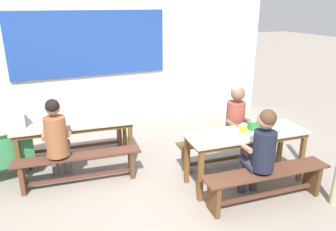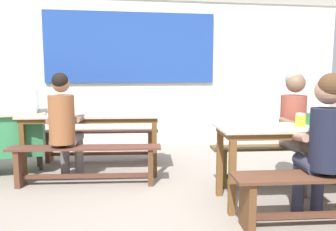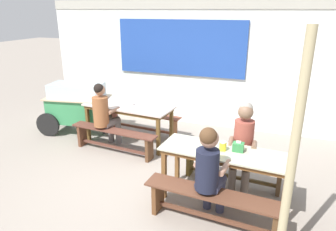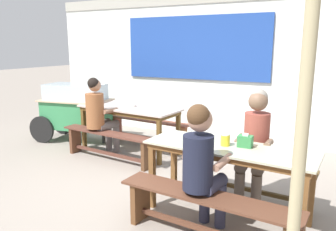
# 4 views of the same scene
# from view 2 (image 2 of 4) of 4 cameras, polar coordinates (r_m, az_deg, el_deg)

# --- Properties ---
(ground_plane) EXTENTS (40.00, 40.00, 0.00)m
(ground_plane) POSITION_cam_2_polar(r_m,az_deg,el_deg) (3.35, 1.03, -15.26)
(ground_plane) COLOR gray
(backdrop_wall) EXTENTS (7.11, 0.23, 2.76)m
(backdrop_wall) POSITION_cam_2_polar(r_m,az_deg,el_deg) (5.88, -3.62, 8.82)
(backdrop_wall) COLOR white
(backdrop_wall) RESTS_ON ground_plane
(dining_table_far) EXTENTS (1.82, 0.84, 0.78)m
(dining_table_far) POSITION_cam_2_polar(r_m,az_deg,el_deg) (4.36, -13.06, -0.68)
(dining_table_far) COLOR #C2AEA4
(dining_table_far) RESTS_ON ground_plane
(dining_table_near) EXTENTS (1.78, 0.72, 0.78)m
(dining_table_near) POSITION_cam_2_polar(r_m,az_deg,el_deg) (3.48, 22.88, -3.11)
(dining_table_near) COLOR #B7B99C
(dining_table_near) RESTS_ON ground_plane
(bench_far_back) EXTENTS (1.75, 0.40, 0.46)m
(bench_far_back) POSITION_cam_2_polar(r_m,az_deg,el_deg) (4.95, -11.87, -4.41)
(bench_far_back) COLOR brown
(bench_far_back) RESTS_ON ground_plane
(bench_far_front) EXTENTS (1.76, 0.41, 0.46)m
(bench_far_front) POSITION_cam_2_polar(r_m,az_deg,el_deg) (3.92, -14.24, -7.45)
(bench_far_front) COLOR brown
(bench_far_front) RESTS_ON ground_plane
(bench_near_back) EXTENTS (1.63, 0.36, 0.46)m
(bench_near_back) POSITION_cam_2_polar(r_m,az_deg,el_deg) (4.04, 19.10, -7.19)
(bench_near_back) COLOR brown
(bench_near_back) RESTS_ON ground_plane
(bench_near_front) EXTENTS (1.74, 0.44, 0.46)m
(bench_near_front) POSITION_cam_2_polar(r_m,az_deg,el_deg) (3.12, 27.12, -11.79)
(bench_near_front) COLOR brown
(bench_near_front) RESTS_ON ground_plane
(person_near_front) EXTENTS (0.43, 0.51, 1.29)m
(person_near_front) POSITION_cam_2_polar(r_m,az_deg,el_deg) (3.03, 25.58, -3.62)
(person_near_front) COLOR #32344C
(person_near_front) RESTS_ON ground_plane
(person_right_near_table) EXTENTS (0.41, 0.57, 1.32)m
(person_right_near_table) POSITION_cam_2_polar(r_m,az_deg,el_deg) (3.94, 21.65, -1.10)
(person_right_near_table) COLOR #685B51
(person_right_near_table) RESTS_ON ground_plane
(person_left_back_turned) EXTENTS (0.43, 0.58, 1.30)m
(person_left_back_turned) POSITION_cam_2_polar(r_m,az_deg,el_deg) (3.97, -17.75, -1.18)
(person_left_back_turned) COLOR #655D5D
(person_left_back_turned) RESTS_ON ground_plane
(tissue_box) EXTENTS (0.14, 0.11, 0.14)m
(tissue_box) POSITION_cam_2_polar(r_m,az_deg,el_deg) (3.60, 24.48, -0.55)
(tissue_box) COLOR #348044
(tissue_box) RESTS_ON dining_table_near
(condiment_jar) EXTENTS (0.09, 0.09, 0.13)m
(condiment_jar) POSITION_cam_2_polar(r_m,az_deg,el_deg) (3.45, 22.20, -0.70)
(condiment_jar) COLOR yellow
(condiment_jar) RESTS_ON dining_table_near
(soup_bowl) EXTENTS (0.13, 0.13, 0.04)m
(soup_bowl) POSITION_cam_2_polar(r_m,az_deg,el_deg) (4.39, -12.52, 0.68)
(soup_bowl) COLOR silver
(soup_bowl) RESTS_ON dining_table_far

